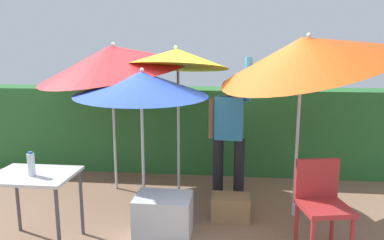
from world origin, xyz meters
name	(u,v)px	position (x,y,z in m)	size (l,w,h in m)	color
ground_plane	(189,213)	(0.00, 0.00, 0.00)	(24.00, 24.00, 0.00)	#937056
hedge_row	(201,129)	(0.00, 1.73, 0.68)	(8.00, 0.70, 1.36)	#2D7033
umbrella_rainbow	(305,53)	(1.28, 0.03, 1.93)	(2.06, 2.00, 2.47)	silver
umbrella_orange	(177,58)	(-0.24, 0.68, 1.85)	(1.41, 1.42, 2.08)	silver
umbrella_yellow	(113,59)	(-1.12, 0.66, 1.85)	(2.10, 2.07, 2.28)	silver
umbrella_navy	(142,84)	(-0.55, -0.01, 1.57)	(1.57, 1.58, 1.77)	silver
person_vendor	(229,130)	(0.46, 0.52, 0.93)	(0.56, 0.26, 1.88)	black
chair_plastic	(321,200)	(1.38, -0.66, 0.51)	(0.52, 0.52, 0.89)	#B72D2D
cooler_box	(163,216)	(-0.21, -0.58, 0.22)	(0.59, 0.43, 0.44)	silver
crate_cardboard	(230,207)	(0.50, -0.11, 0.14)	(0.45, 0.30, 0.28)	#9E7A4C
folding_table	(34,183)	(-1.44, -0.91, 0.66)	(0.80, 0.60, 0.76)	#4C4C51
bottle_water	(31,164)	(-1.42, -0.96, 0.87)	(0.07, 0.07, 0.24)	silver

